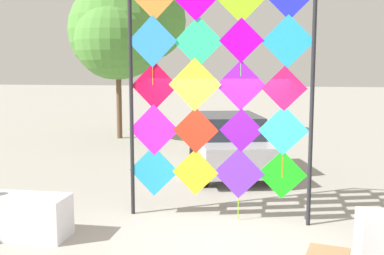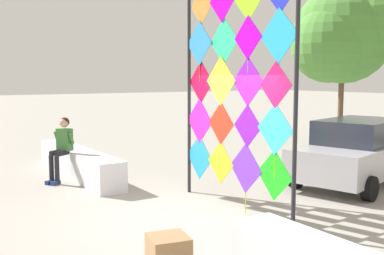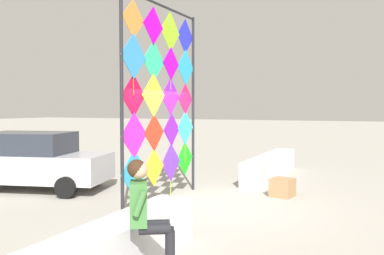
# 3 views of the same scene
# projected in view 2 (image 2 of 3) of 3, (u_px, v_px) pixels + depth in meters

# --- Properties ---
(ground) EXTENTS (120.00, 120.00, 0.00)m
(ground) POSITION_uv_depth(u_px,v_px,m) (177.00, 220.00, 7.95)
(ground) COLOR #9E998E
(plaza_ledge_left) EXTENTS (4.43, 0.63, 0.68)m
(plaza_ledge_left) POSITION_uv_depth(u_px,v_px,m) (78.00, 163.00, 11.46)
(plaza_ledge_left) COLOR silver
(plaza_ledge_left) RESTS_ON ground
(kite_display_rack) EXTENTS (3.25, 0.16, 4.43)m
(kite_display_rack) POSITION_uv_depth(u_px,v_px,m) (234.00, 79.00, 8.32)
(kite_display_rack) COLOR #232328
(kite_display_rack) RESTS_ON ground
(seated_vendor) EXTENTS (0.65, 0.74, 1.52)m
(seated_vendor) POSITION_uv_depth(u_px,v_px,m) (62.00, 144.00, 10.79)
(seated_vendor) COLOR black
(seated_vendor) RESTS_ON ground
(parked_car) EXTENTS (2.57, 4.13, 1.49)m
(parked_car) POSITION_uv_depth(u_px,v_px,m) (358.00, 151.00, 10.65)
(parked_car) COLOR #B7B7BC
(parked_car) RESTS_ON ground
(cardboard_box_large) EXTENTS (0.59, 0.59, 0.44)m
(cardboard_box_large) POSITION_uv_depth(u_px,v_px,m) (168.00, 253.00, 5.90)
(cardboard_box_large) COLOR #9E754C
(cardboard_box_large) RESTS_ON ground
(tree_far_right) EXTENTS (4.25, 4.52, 5.98)m
(tree_far_right) POSITION_uv_depth(u_px,v_px,m) (350.00, 33.00, 16.77)
(tree_far_right) COLOR brown
(tree_far_right) RESTS_ON ground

